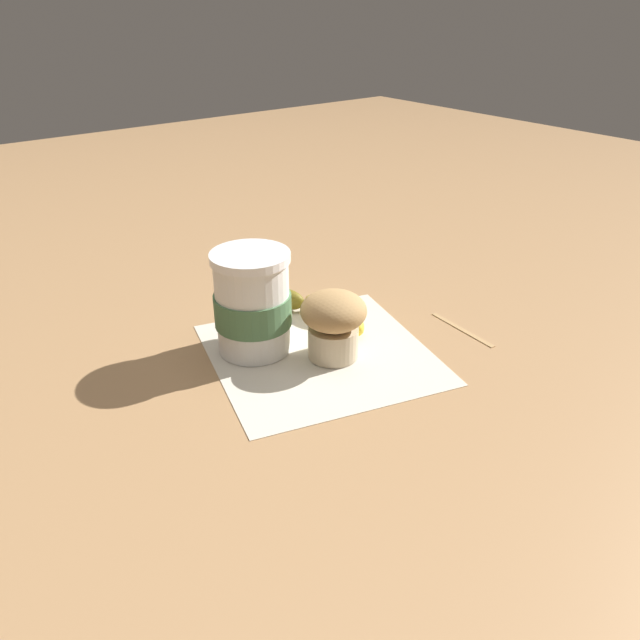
% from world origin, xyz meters
% --- Properties ---
extents(ground_plane, '(3.00, 3.00, 0.00)m').
position_xyz_m(ground_plane, '(0.00, 0.00, 0.00)').
color(ground_plane, '#A87C51').
extents(paper_napkin, '(0.32, 0.32, 0.00)m').
position_xyz_m(paper_napkin, '(0.00, 0.00, 0.00)').
color(paper_napkin, beige).
rests_on(paper_napkin, ground_plane).
extents(coffee_cup, '(0.10, 0.10, 0.13)m').
position_xyz_m(coffee_cup, '(-0.06, 0.06, 0.06)').
color(coffee_cup, white).
rests_on(coffee_cup, paper_napkin).
extents(muffin, '(0.08, 0.08, 0.08)m').
position_xyz_m(muffin, '(0.01, -0.01, 0.05)').
color(muffin, beige).
rests_on(muffin, paper_napkin).
extents(banana, '(0.07, 0.17, 0.03)m').
position_xyz_m(banana, '(0.06, 0.07, 0.02)').
color(banana, yellow).
rests_on(banana, paper_napkin).
extents(sugar_packet, '(0.06, 0.06, 0.01)m').
position_xyz_m(sugar_packet, '(-0.03, 0.15, 0.00)').
color(sugar_packet, white).
rests_on(sugar_packet, ground_plane).
extents(wooden_stirrer, '(0.02, 0.11, 0.00)m').
position_xyz_m(wooden_stirrer, '(0.19, -0.07, 0.00)').
color(wooden_stirrer, tan).
rests_on(wooden_stirrer, ground_plane).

